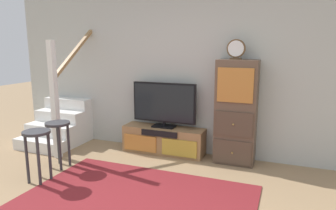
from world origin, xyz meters
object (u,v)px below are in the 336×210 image
(side_cabinet, at_px, (236,113))
(desk_clock, at_px, (236,49))
(media_console, at_px, (164,140))
(bar_stool_near, at_px, (37,144))
(bar_stool_far, at_px, (58,134))
(television, at_px, (164,104))

(side_cabinet, relative_size, desk_clock, 5.39)
(media_console, distance_m, side_cabinet, 1.26)
(bar_stool_near, relative_size, bar_stool_far, 1.02)
(side_cabinet, bearing_deg, bar_stool_near, -144.43)
(media_console, relative_size, desk_clock, 4.70)
(media_console, xyz_separation_m, desk_clock, (1.10, -0.00, 1.45))
(desk_clock, height_order, bar_stool_near, desk_clock)
(media_console, relative_size, bar_stool_far, 2.01)
(television, relative_size, bar_stool_near, 1.55)
(desk_clock, height_order, bar_stool_far, desk_clock)
(desk_clock, relative_size, bar_stool_far, 0.43)
(side_cabinet, distance_m, desk_clock, 0.91)
(side_cabinet, height_order, desk_clock, desk_clock)
(media_console, relative_size, side_cabinet, 0.87)
(bar_stool_near, bearing_deg, bar_stool_far, 100.72)
(side_cabinet, distance_m, bar_stool_near, 2.73)
(television, relative_size, bar_stool_far, 1.59)
(media_console, height_order, bar_stool_near, bar_stool_near)
(desk_clock, distance_m, bar_stool_near, 2.92)
(television, relative_size, side_cabinet, 0.69)
(media_console, xyz_separation_m, television, (-0.00, 0.02, 0.59))
(bar_stool_near, distance_m, bar_stool_far, 0.49)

